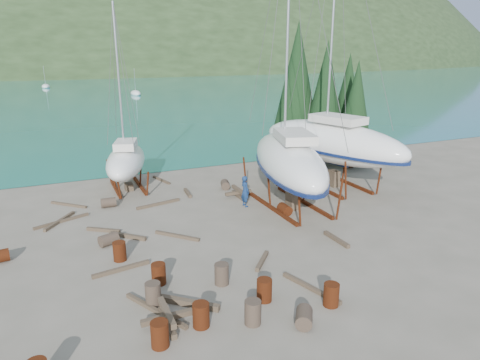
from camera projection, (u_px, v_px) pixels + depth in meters
name	position (u px, v px, depth m)	size (l,w,h in m)	color
ground	(247.00, 247.00, 20.64)	(600.00, 600.00, 0.00)	#635C4E
bay_water	(56.00, 66.00, 296.33)	(700.00, 700.00, 0.00)	#19817B
far_hill	(56.00, 66.00, 300.71)	(800.00, 360.00, 110.00)	#203118
far_house_center	(12.00, 68.00, 178.29)	(6.60, 5.60, 5.60)	beige
far_house_right	(133.00, 66.00, 197.80)	(6.60, 5.60, 5.60)	beige
cypress_near_right	(326.00, 94.00, 34.37)	(3.60, 3.60, 10.00)	black
cypress_mid_right	(356.00, 107.00, 33.45)	(3.06, 3.06, 8.50)	black
cypress_back_left	(297.00, 82.00, 35.28)	(4.14, 4.14, 11.50)	black
cypress_far_right	(348.00, 99.00, 36.58)	(3.24, 3.24, 9.00)	black
moored_boat_mid	(136.00, 93.00, 94.45)	(2.00, 5.00, 6.05)	white
moored_boat_far	(46.00, 86.00, 113.68)	(2.00, 5.00, 6.05)	white
large_sailboat_near	(289.00, 160.00, 25.36)	(6.43, 11.84, 17.90)	white
large_sailboat_far	(331.00, 141.00, 29.67)	(6.62, 12.49, 18.96)	white
small_sailboat_shore	(126.00, 161.00, 28.94)	(4.49, 7.92, 12.08)	white
worker	(245.00, 191.00, 25.86)	(0.70, 0.46, 1.92)	navy
drum_1	(304.00, 317.00, 14.66)	(0.58, 0.58, 0.88)	#2D2823
drum_3	(264.00, 290.00, 16.06)	(0.58, 0.58, 0.88)	#622510
drum_5	(222.00, 274.00, 17.22)	(0.58, 0.58, 0.88)	#2D2823
drum_6	(285.00, 209.00, 24.79)	(0.58, 0.58, 0.88)	#622510
drum_7	(331.00, 295.00, 15.75)	(0.58, 0.58, 0.88)	#622510
drum_8	(120.00, 251.00, 19.20)	(0.58, 0.58, 0.88)	#622510
drum_9	(109.00, 202.00, 25.89)	(0.58, 0.58, 0.88)	#2D2823
drum_10	(201.00, 315.00, 14.53)	(0.58, 0.58, 0.88)	#622510
drum_11	(225.00, 185.00, 29.40)	(0.58, 0.58, 0.88)	#2D2823
drum_13	(160.00, 334.00, 13.54)	(0.58, 0.58, 0.88)	#622510
drum_14	(159.00, 274.00, 17.23)	(0.58, 0.58, 0.88)	#622510
drum_15	(109.00, 240.00, 20.76)	(0.58, 0.58, 0.88)	#2D2823
drum_16	(153.00, 294.00, 15.81)	(0.58, 0.58, 0.88)	#2D2823
drum_17	(253.00, 312.00, 14.68)	(0.58, 0.58, 0.88)	#2D2823
timber_0	(69.00, 205.00, 26.16)	(0.14, 2.62, 0.14)	brown
timber_1	(336.00, 239.00, 21.25)	(0.19, 1.90, 0.19)	brown
timber_3	(155.00, 310.00, 15.42)	(0.15, 3.25, 0.15)	brown
timber_4	(103.00, 230.00, 22.39)	(0.17, 1.87, 0.17)	brown
timber_5	(311.00, 288.00, 16.88)	(0.16, 2.90, 0.16)	brown
timber_6	(188.00, 193.00, 28.29)	(0.19, 1.68, 0.19)	brown
timber_7	(262.00, 261.00, 19.07)	(0.17, 1.80, 0.17)	brown
timber_8	(128.00, 236.00, 21.63)	(0.19, 2.10, 0.19)	brown
timber_9	(161.00, 180.00, 31.24)	(0.15, 2.33, 0.15)	brown
timber_10	(158.00, 204.00, 26.27)	(0.16, 2.84, 0.16)	brown
timber_11	(177.00, 236.00, 21.69)	(0.15, 2.55, 0.15)	brown
timber_12	(121.00, 269.00, 18.35)	(0.17, 2.50, 0.17)	brown
timber_15	(62.00, 221.00, 23.61)	(0.15, 3.09, 0.15)	brown
timber_16	(187.00, 303.00, 15.83)	(0.23, 2.55, 0.23)	brown
timber_17	(60.00, 221.00, 23.59)	(0.16, 2.74, 0.16)	brown
timber_pile_fore	(167.00, 317.00, 14.64)	(1.80, 1.80, 0.60)	brown
timber_pile_aft	(238.00, 193.00, 27.69)	(1.80, 1.80, 0.60)	brown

